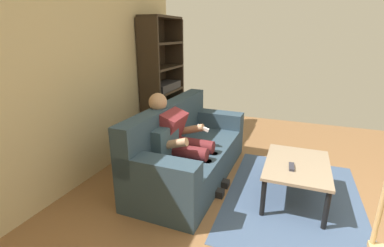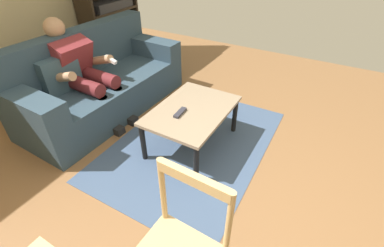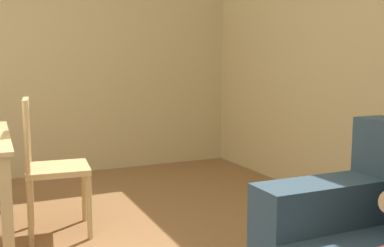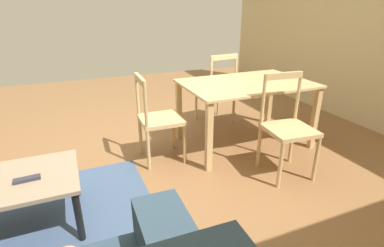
{
  "view_description": "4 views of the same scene",
  "coord_description": "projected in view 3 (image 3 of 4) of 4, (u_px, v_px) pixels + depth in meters",
  "views": [
    {
      "loc": [
        -1.72,
        0.72,
        1.73
      ],
      "look_at": [
        1.21,
        1.85,
        0.71
      ],
      "focal_mm": 25.96,
      "sensor_mm": 36.0,
      "label": 1
    },
    {
      "loc": [
        -0.69,
        -0.43,
        1.79
      ],
      "look_at": [
        1.14,
        0.63,
        0.25
      ],
      "focal_mm": 25.01,
      "sensor_mm": 36.0,
      "label": 2
    },
    {
      "loc": [
        1.89,
        0.37,
        1.17
      ],
      "look_at": [
        0.02,
        1.24,
        0.9
      ],
      "focal_mm": 39.94,
      "sensor_mm": 36.0,
      "label": 3
    },
    {
      "loc": [
        0.65,
        2.74,
        1.56
      ],
      "look_at": [
        0.02,
        1.24,
        0.9
      ],
      "focal_mm": 27.81,
      "sensor_mm": 36.0,
      "label": 4
    }
  ],
  "objects": [
    {
      "name": "dining_chair_near_wall",
      "position": [
        53.0,
        168.0,
        2.99
      ],
      "size": [
        0.46,
        0.46,
        0.97
      ],
      "color": "tan",
      "rests_on": "ground_plane"
    }
  ]
}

